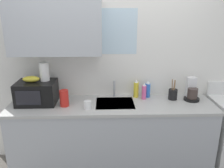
# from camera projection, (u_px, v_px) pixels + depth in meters

# --- Properties ---
(kitchen_wall_assembly) EXTENTS (3.24, 0.42, 2.50)m
(kitchen_wall_assembly) POSITION_uv_depth(u_px,v_px,m) (101.00, 61.00, 2.92)
(kitchen_wall_assembly) COLOR white
(kitchen_wall_assembly) RESTS_ON ground
(counter_unit) EXTENTS (2.47, 0.63, 0.90)m
(counter_unit) POSITION_uv_depth(u_px,v_px,m) (112.00, 136.00, 2.91)
(counter_unit) COLOR #B2B7BC
(counter_unit) RESTS_ON ground
(sink_faucet) EXTENTS (0.03, 0.03, 0.21)m
(sink_faucet) POSITION_uv_depth(u_px,v_px,m) (114.00, 89.00, 2.97)
(sink_faucet) COLOR #B2B5BA
(sink_faucet) RESTS_ON counter_unit
(microwave) EXTENTS (0.46, 0.35, 0.27)m
(microwave) POSITION_uv_depth(u_px,v_px,m) (37.00, 93.00, 2.75)
(microwave) COLOR black
(microwave) RESTS_ON counter_unit
(banana_bunch) EXTENTS (0.20, 0.11, 0.07)m
(banana_bunch) POSITION_uv_depth(u_px,v_px,m) (31.00, 79.00, 2.70)
(banana_bunch) COLOR gold
(banana_bunch) RESTS_ON microwave
(paper_towel_roll) EXTENTS (0.11, 0.11, 0.22)m
(paper_towel_roll) POSITION_uv_depth(u_px,v_px,m) (44.00, 72.00, 2.73)
(paper_towel_roll) COLOR white
(paper_towel_roll) RESTS_ON microwave
(coffee_maker) EXTENTS (0.19, 0.21, 0.28)m
(coffee_maker) POSITION_uv_depth(u_px,v_px,m) (191.00, 92.00, 2.87)
(coffee_maker) COLOR black
(coffee_maker) RESTS_ON counter_unit
(dish_soap_bottle_yellow) EXTENTS (0.07, 0.07, 0.23)m
(dish_soap_bottle_yellow) POSITION_uv_depth(u_px,v_px,m) (136.00, 89.00, 2.95)
(dish_soap_bottle_yellow) COLOR yellow
(dish_soap_bottle_yellow) RESTS_ON counter_unit
(dish_soap_bottle_pink) EXTENTS (0.06, 0.06, 0.21)m
(dish_soap_bottle_pink) POSITION_uv_depth(u_px,v_px,m) (144.00, 92.00, 2.89)
(dish_soap_bottle_pink) COLOR #E55999
(dish_soap_bottle_pink) RESTS_ON counter_unit
(dish_soap_bottle_blue) EXTENTS (0.06, 0.06, 0.21)m
(dish_soap_bottle_blue) POSITION_uv_depth(u_px,v_px,m) (148.00, 90.00, 2.96)
(dish_soap_bottle_blue) COLOR blue
(dish_soap_bottle_blue) RESTS_ON counter_unit
(cereal_canister) EXTENTS (0.10, 0.10, 0.19)m
(cereal_canister) POSITION_uv_depth(u_px,v_px,m) (64.00, 98.00, 2.68)
(cereal_canister) COLOR red
(cereal_canister) RESTS_ON counter_unit
(mug_white) EXTENTS (0.08, 0.08, 0.09)m
(mug_white) POSITION_uv_depth(u_px,v_px,m) (88.00, 105.00, 2.62)
(mug_white) COLOR white
(mug_white) RESTS_ON counter_unit
(utensil_crock) EXTENTS (0.11, 0.11, 0.26)m
(utensil_crock) POSITION_uv_depth(u_px,v_px,m) (173.00, 94.00, 2.89)
(utensil_crock) COLOR black
(utensil_crock) RESTS_ON counter_unit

